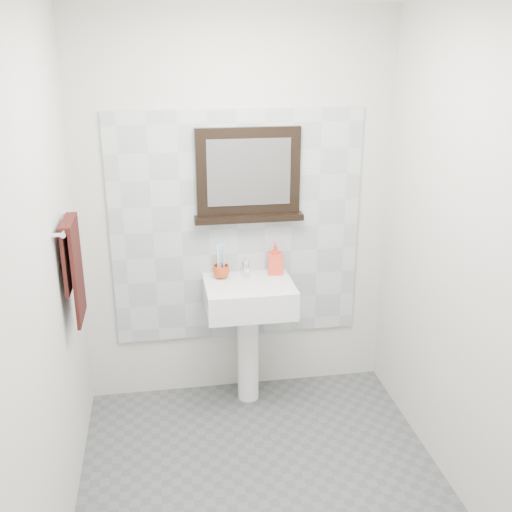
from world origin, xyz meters
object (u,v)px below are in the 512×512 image
Objects in this scene: toothbrush_cup at (221,272)px; framed_mirror at (248,177)px; pedestal_sink at (249,309)px; hand_towel at (73,262)px; soap_dispenser at (275,258)px.

toothbrush_cup is 0.16× the size of framed_mirror.
pedestal_sink is 1.18m from hand_towel.
toothbrush_cup is at bearing 31.79° from hand_towel.
pedestal_sink is 0.37m from soap_dispenser.
toothbrush_cup is (-0.16, 0.10, 0.23)m from pedestal_sink.
hand_towel reaches higher than pedestal_sink.
soap_dispenser is at bearing 3.97° from toothbrush_cup.
soap_dispenser is at bearing 33.86° from pedestal_sink.
soap_dispenser is 0.30× the size of framed_mirror.
hand_towel is at bearing -148.21° from toothbrush_cup.
framed_mirror reaches higher than soap_dispenser.
pedestal_sink is 0.30m from toothbrush_cup.
pedestal_sink reaches higher than toothbrush_cup.
toothbrush_cup is 0.62m from framed_mirror.
pedestal_sink is at bearing -139.55° from soap_dispenser.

